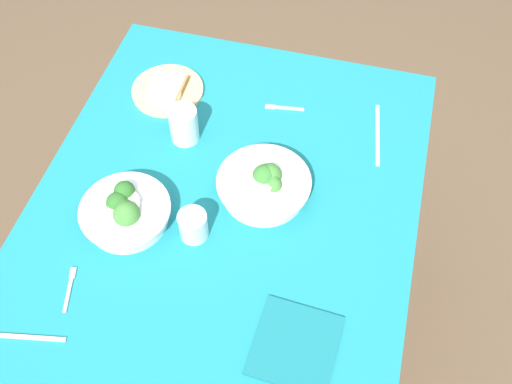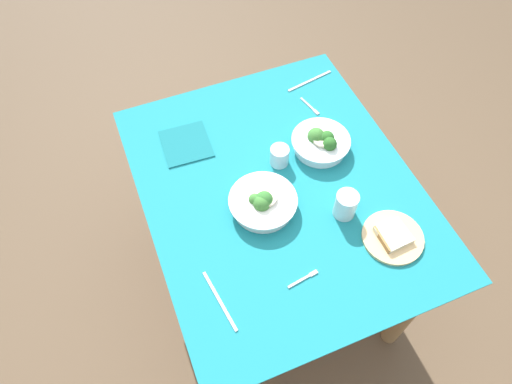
{
  "view_description": "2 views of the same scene",
  "coord_description": "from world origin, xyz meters",
  "px_view_note": "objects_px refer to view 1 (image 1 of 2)",
  "views": [
    {
      "loc": [
        -0.78,
        -0.29,
        1.98
      ],
      "look_at": [
        0.02,
        -0.08,
        0.8
      ],
      "focal_mm": 41.53,
      "sensor_mm": 36.0,
      "label": 1
    },
    {
      "loc": [
        0.83,
        -0.43,
        2.13
      ],
      "look_at": [
        0.01,
        -0.1,
        0.8
      ],
      "focal_mm": 32.58,
      "sensor_mm": 36.0,
      "label": 2
    }
  ],
  "objects_px": {
    "table_knife_left": "(378,135)",
    "napkin_folded_upper": "(295,345)",
    "bread_side_plate": "(168,89)",
    "table_knife_right": "(16,337)",
    "broccoli_bowl_far": "(126,212)",
    "water_glass_center": "(184,125)",
    "broccoli_bowl_near": "(265,185)",
    "water_glass_side": "(193,225)",
    "fork_by_far_bowl": "(283,108)",
    "fork_by_near_bowl": "(70,287)"
  },
  "relations": [
    {
      "from": "broccoli_bowl_near",
      "to": "water_glass_side",
      "type": "relative_size",
      "value": 3.12
    },
    {
      "from": "broccoli_bowl_far",
      "to": "water_glass_side",
      "type": "distance_m",
      "value": 0.17
    },
    {
      "from": "broccoli_bowl_near",
      "to": "water_glass_side",
      "type": "bearing_deg",
      "value": 140.53
    },
    {
      "from": "broccoli_bowl_far",
      "to": "fork_by_far_bowl",
      "type": "bearing_deg",
      "value": -31.67
    },
    {
      "from": "bread_side_plate",
      "to": "table_knife_right",
      "type": "xyz_separation_m",
      "value": [
        -0.78,
        0.07,
        -0.01
      ]
    },
    {
      "from": "water_glass_side",
      "to": "table_knife_right",
      "type": "height_order",
      "value": "water_glass_side"
    },
    {
      "from": "fork_by_far_bowl",
      "to": "table_knife_right",
      "type": "relative_size",
      "value": 0.5
    },
    {
      "from": "bread_side_plate",
      "to": "table_knife_right",
      "type": "bearing_deg",
      "value": 174.84
    },
    {
      "from": "broccoli_bowl_near",
      "to": "water_glass_center",
      "type": "xyz_separation_m",
      "value": [
        0.12,
        0.25,
        0.02
      ]
    },
    {
      "from": "broccoli_bowl_far",
      "to": "broccoli_bowl_near",
      "type": "height_order",
      "value": "same"
    },
    {
      "from": "broccoli_bowl_near",
      "to": "bread_side_plate",
      "type": "relative_size",
      "value": 1.15
    },
    {
      "from": "water_glass_side",
      "to": "fork_by_near_bowl",
      "type": "distance_m",
      "value": 0.31
    },
    {
      "from": "fork_by_near_bowl",
      "to": "table_knife_left",
      "type": "distance_m",
      "value": 0.88
    },
    {
      "from": "broccoli_bowl_near",
      "to": "water_glass_center",
      "type": "distance_m",
      "value": 0.28
    },
    {
      "from": "broccoli_bowl_far",
      "to": "water_glass_center",
      "type": "distance_m",
      "value": 0.29
    },
    {
      "from": "broccoli_bowl_far",
      "to": "table_knife_right",
      "type": "relative_size",
      "value": 1.0
    },
    {
      "from": "water_glass_side",
      "to": "table_knife_left",
      "type": "distance_m",
      "value": 0.57
    },
    {
      "from": "bread_side_plate",
      "to": "table_knife_left",
      "type": "relative_size",
      "value": 0.95
    },
    {
      "from": "napkin_folded_upper",
      "to": "bread_side_plate",
      "type": "bearing_deg",
      "value": 38.68
    },
    {
      "from": "broccoli_bowl_near",
      "to": "fork_by_near_bowl",
      "type": "height_order",
      "value": "broccoli_bowl_near"
    },
    {
      "from": "fork_by_far_bowl",
      "to": "napkin_folded_upper",
      "type": "distance_m",
      "value": 0.69
    },
    {
      "from": "fork_by_far_bowl",
      "to": "napkin_folded_upper",
      "type": "xyz_separation_m",
      "value": [
        -0.67,
        -0.18,
        0.0
      ]
    },
    {
      "from": "napkin_folded_upper",
      "to": "fork_by_far_bowl",
      "type": "bearing_deg",
      "value": 15.37
    },
    {
      "from": "fork_by_near_bowl",
      "to": "table_knife_right",
      "type": "distance_m",
      "value": 0.15
    },
    {
      "from": "table_knife_right",
      "to": "bread_side_plate",
      "type": "bearing_deg",
      "value": 74.12
    },
    {
      "from": "broccoli_bowl_near",
      "to": "fork_by_far_bowl",
      "type": "relative_size",
      "value": 2.14
    },
    {
      "from": "broccoli_bowl_far",
      "to": "fork_by_near_bowl",
      "type": "bearing_deg",
      "value": 163.96
    },
    {
      "from": "broccoli_bowl_near",
      "to": "fork_by_far_bowl",
      "type": "height_order",
      "value": "broccoli_bowl_near"
    },
    {
      "from": "bread_side_plate",
      "to": "napkin_folded_upper",
      "type": "xyz_separation_m",
      "value": [
        -0.64,
        -0.52,
        -0.01
      ]
    },
    {
      "from": "water_glass_center",
      "to": "fork_by_near_bowl",
      "type": "relative_size",
      "value": 0.92
    },
    {
      "from": "bread_side_plate",
      "to": "water_glass_side",
      "type": "bearing_deg",
      "value": -152.95
    },
    {
      "from": "napkin_folded_upper",
      "to": "fork_by_near_bowl",
      "type": "bearing_deg",
      "value": 89.66
    },
    {
      "from": "broccoli_bowl_near",
      "to": "water_glass_side",
      "type": "xyz_separation_m",
      "value": [
        -0.16,
        0.13,
        0.0
      ]
    },
    {
      "from": "water_glass_side",
      "to": "napkin_folded_upper",
      "type": "distance_m",
      "value": 0.36
    },
    {
      "from": "table_knife_left",
      "to": "water_glass_side",
      "type": "bearing_deg",
      "value": -50.33
    },
    {
      "from": "broccoli_bowl_far",
      "to": "water_glass_side",
      "type": "xyz_separation_m",
      "value": [
        0.0,
        -0.17,
        0.0
      ]
    },
    {
      "from": "table_knife_left",
      "to": "table_knife_right",
      "type": "bearing_deg",
      "value": -49.46
    },
    {
      "from": "broccoli_bowl_near",
      "to": "fork_by_far_bowl",
      "type": "distance_m",
      "value": 0.29
    },
    {
      "from": "table_knife_left",
      "to": "table_knife_right",
      "type": "xyz_separation_m",
      "value": [
        -0.77,
        0.67,
        0.0
      ]
    },
    {
      "from": "bread_side_plate",
      "to": "fork_by_far_bowl",
      "type": "relative_size",
      "value": 1.86
    },
    {
      "from": "broccoli_bowl_near",
      "to": "water_glass_center",
      "type": "relative_size",
      "value": 2.33
    },
    {
      "from": "bread_side_plate",
      "to": "broccoli_bowl_far",
      "type": "bearing_deg",
      "value": -173.31
    },
    {
      "from": "broccoli_bowl_near",
      "to": "water_glass_side",
      "type": "distance_m",
      "value": 0.21
    },
    {
      "from": "bread_side_plate",
      "to": "fork_by_far_bowl",
      "type": "bearing_deg",
      "value": -86.41
    },
    {
      "from": "fork_by_near_bowl",
      "to": "water_glass_center",
      "type": "bearing_deg",
      "value": -26.49
    },
    {
      "from": "water_glass_center",
      "to": "water_glass_side",
      "type": "bearing_deg",
      "value": -157.36
    },
    {
      "from": "water_glass_center",
      "to": "broccoli_bowl_far",
      "type": "bearing_deg",
      "value": 169.8
    },
    {
      "from": "broccoli_bowl_far",
      "to": "fork_by_far_bowl",
      "type": "relative_size",
      "value": 2.0
    },
    {
      "from": "table_knife_left",
      "to": "napkin_folded_upper",
      "type": "xyz_separation_m",
      "value": [
        -0.63,
        0.09,
        0.0
      ]
    },
    {
      "from": "broccoli_bowl_far",
      "to": "broccoli_bowl_near",
      "type": "bearing_deg",
      "value": -61.51
    }
  ]
}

